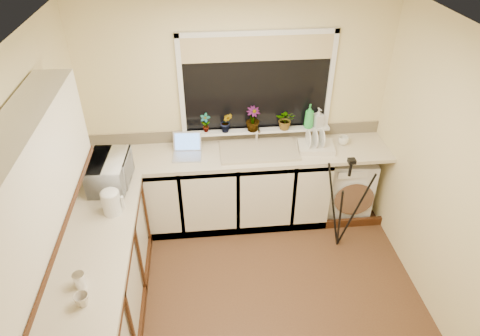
{
  "coord_description": "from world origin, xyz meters",
  "views": [
    {
      "loc": [
        -0.38,
        -2.56,
        3.29
      ],
      "look_at": [
        -0.07,
        0.55,
        1.15
      ],
      "focal_mm": 31.63,
      "sensor_mm": 36.0,
      "label": 1
    }
  ],
  "objects_px": {
    "soap_bottle_green": "(309,116)",
    "plant_c": "(253,119)",
    "plant_a": "(205,123)",
    "plant_b": "(226,122)",
    "steel_jar": "(79,280)",
    "laptop": "(187,149)",
    "plant_d": "(286,119)",
    "washing_machine": "(347,183)",
    "tripod": "(344,205)",
    "cup_back": "(343,140)",
    "cup_left": "(82,300)",
    "soap_bottle_clear": "(318,117)",
    "microwave": "(110,172)",
    "kettle": "(111,203)",
    "dish_rack": "(316,147)"
  },
  "relations": [
    {
      "from": "cup_left",
      "to": "soap_bottle_clear",
      "type": "bearing_deg",
      "value": 43.64
    },
    {
      "from": "plant_d",
      "to": "soap_bottle_green",
      "type": "height_order",
      "value": "soap_bottle_green"
    },
    {
      "from": "tripod",
      "to": "plant_b",
      "type": "height_order",
      "value": "plant_b"
    },
    {
      "from": "kettle",
      "to": "cup_back",
      "type": "distance_m",
      "value": 2.5
    },
    {
      "from": "washing_machine",
      "to": "cup_left",
      "type": "relative_size",
      "value": 7.37
    },
    {
      "from": "steel_jar",
      "to": "cup_left",
      "type": "relative_size",
      "value": 1.15
    },
    {
      "from": "washing_machine",
      "to": "plant_a",
      "type": "distance_m",
      "value": 1.79
    },
    {
      "from": "plant_d",
      "to": "dish_rack",
      "type": "bearing_deg",
      "value": -34.65
    },
    {
      "from": "soap_bottle_green",
      "to": "plant_c",
      "type": "bearing_deg",
      "value": -179.74
    },
    {
      "from": "plant_d",
      "to": "steel_jar",
      "type": "bearing_deg",
      "value": -134.6
    },
    {
      "from": "microwave",
      "to": "plant_c",
      "type": "bearing_deg",
      "value": -62.73
    },
    {
      "from": "tripod",
      "to": "cup_back",
      "type": "xyz_separation_m",
      "value": [
        0.13,
        0.61,
        0.39
      ]
    },
    {
      "from": "microwave",
      "to": "plant_c",
      "type": "xyz_separation_m",
      "value": [
        1.42,
        0.63,
        0.14
      ]
    },
    {
      "from": "washing_machine",
      "to": "laptop",
      "type": "distance_m",
      "value": 1.9
    },
    {
      "from": "plant_c",
      "to": "soap_bottle_green",
      "type": "relative_size",
      "value": 0.99
    },
    {
      "from": "tripod",
      "to": "soap_bottle_clear",
      "type": "bearing_deg",
      "value": 99.75
    },
    {
      "from": "steel_jar",
      "to": "plant_b",
      "type": "distance_m",
      "value": 2.2
    },
    {
      "from": "dish_rack",
      "to": "plant_d",
      "type": "bearing_deg",
      "value": 151.83
    },
    {
      "from": "plant_a",
      "to": "washing_machine",
      "type": "bearing_deg",
      "value": -6.27
    },
    {
      "from": "cup_back",
      "to": "steel_jar",
      "type": "bearing_deg",
      "value": -145.03
    },
    {
      "from": "plant_c",
      "to": "kettle",
      "type": "bearing_deg",
      "value": -142.07
    },
    {
      "from": "plant_a",
      "to": "soap_bottle_clear",
      "type": "height_order",
      "value": "soap_bottle_clear"
    },
    {
      "from": "microwave",
      "to": "plant_b",
      "type": "xyz_separation_m",
      "value": [
        1.14,
        0.63,
        0.12
      ]
    },
    {
      "from": "laptop",
      "to": "plant_d",
      "type": "distance_m",
      "value": 1.1
    },
    {
      "from": "soap_bottle_clear",
      "to": "plant_a",
      "type": "bearing_deg",
      "value": 179.89
    },
    {
      "from": "steel_jar",
      "to": "plant_c",
      "type": "bearing_deg",
      "value": 51.6
    },
    {
      "from": "laptop",
      "to": "plant_d",
      "type": "bearing_deg",
      "value": 12.78
    },
    {
      "from": "dish_rack",
      "to": "microwave",
      "type": "height_order",
      "value": "microwave"
    },
    {
      "from": "laptop",
      "to": "plant_b",
      "type": "distance_m",
      "value": 0.5
    },
    {
      "from": "plant_b",
      "to": "cup_left",
      "type": "relative_size",
      "value": 2.26
    },
    {
      "from": "steel_jar",
      "to": "plant_a",
      "type": "xyz_separation_m",
      "value": [
        0.96,
        1.87,
        0.2
      ]
    },
    {
      "from": "kettle",
      "to": "washing_machine",
      "type": "bearing_deg",
      "value": 20.19
    },
    {
      "from": "microwave",
      "to": "soap_bottle_green",
      "type": "xyz_separation_m",
      "value": [
        2.03,
        0.63,
        0.14
      ]
    },
    {
      "from": "plant_a",
      "to": "plant_c",
      "type": "relative_size",
      "value": 0.78
    },
    {
      "from": "plant_a",
      "to": "plant_b",
      "type": "bearing_deg",
      "value": -6.84
    },
    {
      "from": "plant_a",
      "to": "soap_bottle_clear",
      "type": "relative_size",
      "value": 0.98
    },
    {
      "from": "washing_machine",
      "to": "microwave",
      "type": "relative_size",
      "value": 1.47
    },
    {
      "from": "microwave",
      "to": "cup_back",
      "type": "height_order",
      "value": "microwave"
    },
    {
      "from": "plant_a",
      "to": "plant_c",
      "type": "bearing_deg",
      "value": -2.56
    },
    {
      "from": "cup_back",
      "to": "cup_left",
      "type": "bearing_deg",
      "value": -141.93
    },
    {
      "from": "tripod",
      "to": "cup_back",
      "type": "relative_size",
      "value": 9.52
    },
    {
      "from": "steel_jar",
      "to": "plant_a",
      "type": "bearing_deg",
      "value": 62.84
    },
    {
      "from": "tripod",
      "to": "soap_bottle_green",
      "type": "relative_size",
      "value": 4.11
    },
    {
      "from": "plant_d",
      "to": "soap_bottle_clear",
      "type": "height_order",
      "value": "plant_d"
    },
    {
      "from": "plant_b",
      "to": "soap_bottle_green",
      "type": "distance_m",
      "value": 0.89
    },
    {
      "from": "plant_b",
      "to": "plant_d",
      "type": "relative_size",
      "value": 1.01
    },
    {
      "from": "plant_c",
      "to": "cup_left",
      "type": "height_order",
      "value": "plant_c"
    },
    {
      "from": "dish_rack",
      "to": "steel_jar",
      "type": "distance_m",
      "value": 2.68
    },
    {
      "from": "soap_bottle_clear",
      "to": "plant_d",
      "type": "bearing_deg",
      "value": -176.23
    },
    {
      "from": "plant_a",
      "to": "soap_bottle_green",
      "type": "bearing_deg",
      "value": -1.02
    }
  ]
}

